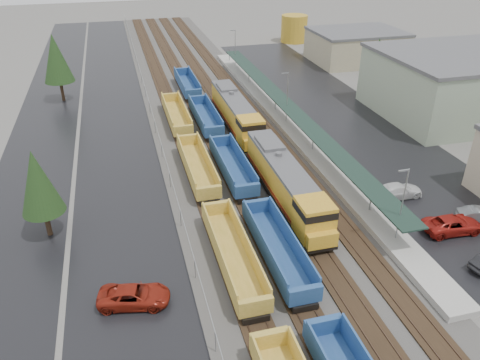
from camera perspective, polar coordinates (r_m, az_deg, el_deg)
The scene contains 20 objects.
ballast_strip at distance 76.70m, azimuth -3.74°, elevation 8.75°, with size 20.00×160.00×0.08m, color #302D2B.
trackbed at distance 76.65m, azimuth -3.75°, elevation 8.84°, with size 14.60×160.00×0.22m.
west_parking_lot at distance 75.47m, azimuth -15.05°, elevation 7.43°, with size 10.00×160.00×0.02m, color black.
west_road at distance 76.29m, azimuth -22.57°, elevation 6.39°, with size 9.00×160.00×0.02m, color black.
east_commuter_lot at distance 73.87m, azimuth 12.60°, elevation 7.26°, with size 16.00×100.00×0.02m, color black.
station_platform at distance 69.91m, azimuth 5.64°, elevation 7.20°, with size 3.00×80.00×8.00m.
chainlink_fence at distance 73.56m, azimuth -10.88°, elevation 8.68°, with size 0.08×160.04×2.02m.
industrial_buildings at distance 79.65m, azimuth 26.63°, elevation 9.72°, with size 32.52×75.30×9.50m.
tree_west_near at distance 46.38m, azimuth -23.43°, elevation -0.25°, with size 3.96×3.96×9.00m.
tree_west_far at distance 83.43m, azimuth -21.53°, elevation 13.64°, with size 4.84×4.84×11.00m.
tree_east at distance 82.81m, azimuth 16.34°, elevation 13.89°, with size 4.40×4.40×10.00m.
locomotive_lead at distance 49.33m, azimuth 5.71°, elevation -0.44°, with size 3.13×20.65×4.67m.
locomotive_trail at distance 67.46m, azimuth -0.45°, elevation 8.11°, with size 3.13×20.65×4.67m.
well_string_yellow at distance 41.29m, azimuth -0.89°, elevation -9.04°, with size 2.77×83.20×2.45m.
well_string_blue at distance 48.38m, azimuth 1.41°, elevation -2.67°, with size 2.81×95.34×2.49m.
storage_tank at distance 121.72m, azimuth 6.61°, elevation 17.86°, with size 6.38×6.38×6.38m, color #B99025.
parked_car_west_c at distance 38.88m, azimuth -12.78°, elevation -13.63°, with size 5.63×2.60×1.57m, color maroon.
parked_car_east_b at distance 50.12m, azimuth 24.50°, elevation -4.96°, with size 5.85×2.70×1.63m, color maroon.
parked_car_east_c at distance 53.93m, azimuth 18.70°, elevation -1.26°, with size 5.57×2.27×1.62m, color silver.
parked_car_east_e at distance 52.95m, azimuth 27.24°, elevation -3.86°, with size 4.44×1.55×1.46m, color #55585A.
Camera 1 is at (-13.77, -10.56, 26.77)m, focal length 35.00 mm.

